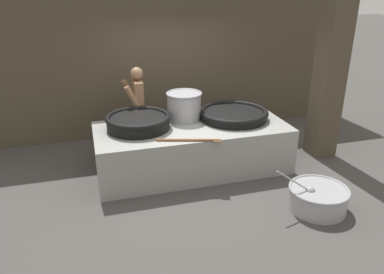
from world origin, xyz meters
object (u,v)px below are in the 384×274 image
object	(u,v)px
giant_wok_near	(138,121)
stock_pot	(184,105)
prep_bowl_vegetables	(318,197)
giant_wok_far	(234,114)
cook	(138,108)

from	to	relation	value
giant_wok_near	stock_pot	world-z (taller)	stock_pot
giant_wok_near	prep_bowl_vegetables	world-z (taller)	giant_wok_near
giant_wok_near	prep_bowl_vegetables	size ratio (longest dim) A/B	0.98
stock_pot	prep_bowl_vegetables	size ratio (longest dim) A/B	0.57
giant_wok_near	prep_bowl_vegetables	xyz separation A→B (m)	(2.26, -1.92, -0.73)
giant_wok_far	stock_pot	xyz separation A→B (m)	(-0.85, 0.23, 0.17)
stock_pot	cook	xyz separation A→B (m)	(-0.74, 0.59, -0.16)
prep_bowl_vegetables	giant_wok_far	bearing A→B (deg)	105.93
cook	stock_pot	bearing A→B (deg)	142.17
cook	giant_wok_far	bearing A→B (deg)	153.58
giant_wok_near	cook	bearing A→B (deg)	81.77
giant_wok_near	giant_wok_far	size ratio (longest dim) A/B	0.88
giant_wok_near	giant_wok_far	bearing A→B (deg)	0.33
giant_wok_far	prep_bowl_vegetables	bearing A→B (deg)	-74.07
giant_wok_near	cook	distance (m)	0.84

